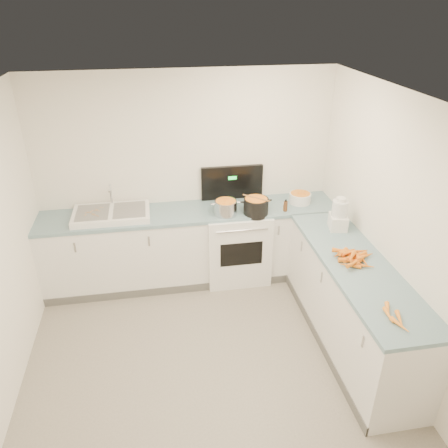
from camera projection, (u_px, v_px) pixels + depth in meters
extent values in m
cube|color=white|center=(192.00, 247.00, 5.35)|extent=(3.50, 0.60, 0.90)
cube|color=#7397A4|center=(190.00, 212.00, 5.13)|extent=(3.50, 0.62, 0.04)
cube|color=white|center=(351.00, 305.00, 4.35)|extent=(0.60, 2.20, 0.90)
cube|color=#7397A4|center=(358.00, 265.00, 4.13)|extent=(0.62, 2.20, 0.04)
cube|color=white|center=(236.00, 244.00, 5.41)|extent=(0.76, 0.65, 0.90)
cube|color=black|center=(232.00, 182.00, 5.35)|extent=(0.76, 0.05, 0.42)
cube|color=white|center=(111.00, 214.00, 4.97)|extent=(0.86, 0.52, 0.07)
cube|color=slate|center=(93.00, 212.00, 4.92)|extent=(0.36, 0.42, 0.01)
cube|color=slate|center=(129.00, 210.00, 4.98)|extent=(0.36, 0.42, 0.01)
cylinder|color=silver|center=(111.00, 194.00, 5.09)|extent=(0.03, 0.03, 0.24)
cylinder|color=silver|center=(226.00, 208.00, 5.01)|extent=(0.31, 0.31, 0.19)
cylinder|color=black|center=(256.00, 207.00, 5.03)|extent=(0.33, 0.33, 0.20)
cylinder|color=#AD7A47|center=(256.00, 198.00, 4.98)|extent=(0.27, 0.25, 0.01)
cylinder|color=white|center=(300.00, 198.00, 5.30)|extent=(0.33, 0.33, 0.12)
cylinder|color=#593319|center=(285.00, 206.00, 5.09)|extent=(0.05, 0.05, 0.12)
cylinder|color=#E5B266|center=(285.00, 207.00, 5.11)|extent=(0.05, 0.05, 0.08)
cube|color=white|center=(338.00, 222.00, 4.70)|extent=(0.22, 0.25, 0.16)
cylinder|color=silver|center=(340.00, 208.00, 4.62)|extent=(0.17, 0.17, 0.17)
cylinder|color=white|center=(341.00, 199.00, 4.58)|extent=(0.10, 0.10, 0.04)
cone|color=orange|center=(349.00, 260.00, 4.13)|extent=(0.21, 0.08, 0.05)
cone|color=orange|center=(340.00, 253.00, 4.24)|extent=(0.20, 0.15, 0.05)
cone|color=orange|center=(356.00, 260.00, 4.13)|extent=(0.09, 0.19, 0.05)
cone|color=orange|center=(363.00, 260.00, 4.14)|extent=(0.05, 0.21, 0.04)
cone|color=orange|center=(363.00, 266.00, 4.05)|extent=(0.21, 0.12, 0.04)
cone|color=orange|center=(348.00, 255.00, 4.20)|extent=(0.18, 0.18, 0.05)
cone|color=orange|center=(345.00, 252.00, 4.26)|extent=(0.19, 0.12, 0.05)
cone|color=orange|center=(355.00, 263.00, 4.08)|extent=(0.10, 0.19, 0.05)
cone|color=orange|center=(344.00, 256.00, 4.20)|extent=(0.10, 0.19, 0.04)
cone|color=orange|center=(348.00, 259.00, 4.15)|extent=(0.16, 0.17, 0.05)
cone|color=orange|center=(350.00, 265.00, 4.05)|extent=(0.19, 0.12, 0.04)
cone|color=orange|center=(365.00, 256.00, 4.19)|extent=(0.20, 0.11, 0.05)
cone|color=orange|center=(351.00, 256.00, 4.19)|extent=(0.18, 0.16, 0.05)
cone|color=orange|center=(357.00, 256.00, 4.17)|extent=(0.22, 0.11, 0.04)
cone|color=orange|center=(350.00, 252.00, 4.19)|extent=(0.19, 0.08, 0.04)
cone|color=orange|center=(343.00, 251.00, 4.20)|extent=(0.22, 0.13, 0.05)
cone|color=orange|center=(357.00, 251.00, 4.23)|extent=(0.22, 0.05, 0.05)
cone|color=orange|center=(352.00, 257.00, 4.10)|extent=(0.14, 0.16, 0.05)
cone|color=orange|center=(354.00, 263.00, 4.03)|extent=(0.19, 0.12, 0.04)
cone|color=orange|center=(357.00, 255.00, 4.15)|extent=(0.08, 0.19, 0.05)
cone|color=orange|center=(356.00, 261.00, 4.08)|extent=(0.19, 0.14, 0.04)
cone|color=orange|center=(347.00, 251.00, 4.20)|extent=(0.21, 0.11, 0.05)
cone|color=orange|center=(400.00, 325.00, 3.32)|extent=(0.09, 0.18, 0.04)
cone|color=orange|center=(400.00, 319.00, 3.38)|extent=(0.09, 0.19, 0.04)
cone|color=orange|center=(389.00, 315.00, 3.42)|extent=(0.07, 0.18, 0.04)
cone|color=orange|center=(388.00, 310.00, 3.48)|extent=(0.11, 0.19, 0.04)
cube|color=tan|center=(89.00, 212.00, 4.90)|extent=(0.05, 0.02, 0.00)
cube|color=tan|center=(92.00, 211.00, 4.94)|extent=(0.04, 0.05, 0.00)
cube|color=tan|center=(99.00, 211.00, 4.95)|extent=(0.04, 0.03, 0.00)
cube|color=tan|center=(102.00, 207.00, 5.03)|extent=(0.05, 0.02, 0.00)
cube|color=tan|center=(93.00, 214.00, 4.87)|extent=(0.05, 0.03, 0.00)
cube|color=tan|center=(85.00, 215.00, 4.85)|extent=(0.02, 0.05, 0.00)
cube|color=tan|center=(94.00, 215.00, 4.86)|extent=(0.05, 0.03, 0.00)
cube|color=tan|center=(97.00, 209.00, 4.98)|extent=(0.05, 0.04, 0.00)
cube|color=tan|center=(96.00, 211.00, 4.94)|extent=(0.05, 0.01, 0.00)
cube|color=tan|center=(98.00, 216.00, 4.83)|extent=(0.03, 0.04, 0.00)
cube|color=tan|center=(87.00, 212.00, 4.91)|extent=(0.04, 0.03, 0.00)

